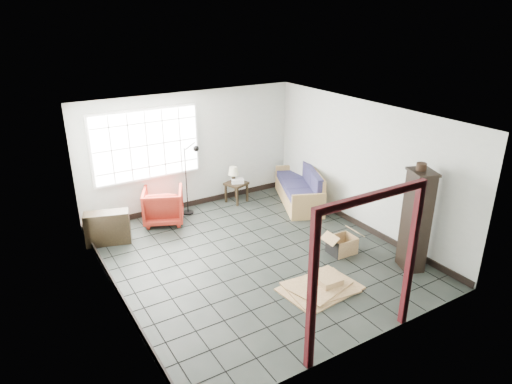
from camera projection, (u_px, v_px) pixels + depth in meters
ground at (255, 256)px, 8.35m from camera, size 5.50×5.50×0.00m
room_shell at (255, 169)px, 7.75m from camera, size 5.02×5.52×2.61m
window_panel at (146, 145)px, 9.41m from camera, size 2.32×0.08×1.52m
doorway_trim at (367, 253)px, 5.70m from camera, size 1.80×0.08×2.20m
futon_sofa at (301, 190)px, 10.56m from camera, size 1.46×2.09×0.87m
armchair at (163, 204)px, 9.56m from camera, size 1.04×1.01×0.82m
side_table at (236, 186)px, 10.56m from camera, size 0.56×0.56×0.48m
table_lamp at (233, 172)px, 10.44m from camera, size 0.26×0.26×0.38m
projector at (237, 181)px, 10.50m from camera, size 0.34×0.31×0.10m
floor_lamp at (191, 176)px, 9.83m from camera, size 0.46×0.28×1.60m
console_shelf at (108, 228)px, 8.71m from camera, size 0.89×0.55×0.64m
tall_shelf at (416, 220)px, 7.66m from camera, size 0.53×0.59×1.79m
pot at (421, 167)px, 7.33m from camera, size 0.20×0.20×0.12m
open_box at (342, 245)px, 8.43m from camera, size 0.77×0.40×0.43m
cardboard_pile at (321, 287)px, 7.36m from camera, size 1.30×0.98×0.18m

